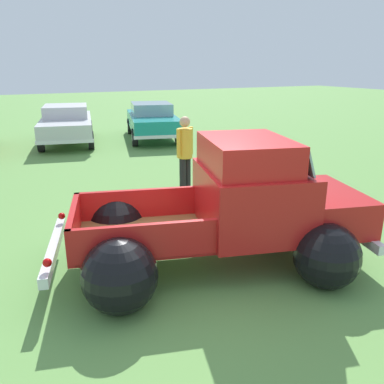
{
  "coord_description": "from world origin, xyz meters",
  "views": [
    {
      "loc": [
        -2.67,
        -4.81,
        2.92
      ],
      "look_at": [
        0.0,
        0.56,
        0.99
      ],
      "focal_mm": 37.11,
      "sensor_mm": 36.0,
      "label": 1
    }
  ],
  "objects_px": {
    "spectator_0": "(185,151)",
    "show_car_2": "(152,119)",
    "vintage_pickup_truck": "(234,215)",
    "show_car_1": "(67,123)"
  },
  "relations": [
    {
      "from": "vintage_pickup_truck",
      "to": "show_car_1",
      "type": "xyz_separation_m",
      "value": [
        -0.55,
        11.16,
        0.03
      ]
    },
    {
      "from": "show_car_1",
      "to": "spectator_0",
      "type": "relative_size",
      "value": 2.66
    },
    {
      "from": "show_car_2",
      "to": "show_car_1",
      "type": "bearing_deg",
      "value": -85.29
    },
    {
      "from": "show_car_2",
      "to": "vintage_pickup_truck",
      "type": "bearing_deg",
      "value": -0.08
    },
    {
      "from": "spectator_0",
      "to": "show_car_2",
      "type": "bearing_deg",
      "value": -39.94
    },
    {
      "from": "show_car_1",
      "to": "show_car_2",
      "type": "height_order",
      "value": "same"
    },
    {
      "from": "vintage_pickup_truck",
      "to": "show_car_2",
      "type": "height_order",
      "value": "vintage_pickup_truck"
    },
    {
      "from": "vintage_pickup_truck",
      "to": "show_car_1",
      "type": "distance_m",
      "value": 11.17
    },
    {
      "from": "show_car_1",
      "to": "spectator_0",
      "type": "bearing_deg",
      "value": 21.24
    },
    {
      "from": "vintage_pickup_truck",
      "to": "spectator_0",
      "type": "xyz_separation_m",
      "value": [
        0.75,
        3.3,
        0.29
      ]
    }
  ]
}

